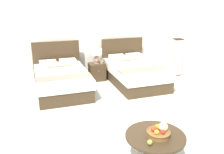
{
  "coord_description": "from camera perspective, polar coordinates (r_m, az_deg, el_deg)",
  "views": [
    {
      "loc": [
        -1.62,
        -4.55,
        2.4
      ],
      "look_at": [
        -0.02,
        0.48,
        0.67
      ],
      "focal_mm": 39.05,
      "sensor_mm": 36.0,
      "label": 1
    }
  ],
  "objects": [
    {
      "name": "table_lamp",
      "position": [
        7.23,
        -3.66,
        5.44
      ],
      "size": [
        0.33,
        0.33,
        0.43
      ],
      "color": "tan",
      "rests_on": "nightstand"
    },
    {
      "name": "loose_apple",
      "position": [
        3.48,
        8.84,
        -14.89
      ],
      "size": [
        0.07,
        0.07,
        0.07
      ],
      "color": "#92AF3F",
      "rests_on": "coffee_table"
    },
    {
      "name": "wall_back",
      "position": [
        7.72,
        -5.48,
        10.45
      ],
      "size": [
        9.77,
        0.12,
        2.74
      ],
      "primitive_type": "cube",
      "color": "white",
      "rests_on": "ground"
    },
    {
      "name": "floor_lamp_corner",
      "position": [
        8.03,
        14.97,
        4.53
      ],
      "size": [
        0.26,
        0.26,
        1.18
      ],
      "color": "black",
      "rests_on": "ground"
    },
    {
      "name": "nightstand",
      "position": [
        7.36,
        -3.53,
        1.26
      ],
      "size": [
        0.47,
        0.43,
        0.52
      ],
      "color": "#3C2D1B",
      "rests_on": "ground"
    },
    {
      "name": "bed_near_corner",
      "position": [
        7.09,
        5.21,
        1.04
      ],
      "size": [
        1.38,
        2.17,
        1.17
      ],
      "color": "#3C2D1B",
      "rests_on": "ground"
    },
    {
      "name": "ground_plane",
      "position": [
        5.4,
        1.77,
        -8.35
      ],
      "size": [
        9.77,
        9.46,
        0.02
      ],
      "primitive_type": "cube",
      "color": "beige"
    },
    {
      "name": "fruit_bowl",
      "position": [
        3.68,
        10.98,
        -12.45
      ],
      "size": [
        0.35,
        0.35,
        0.21
      ],
      "color": "brown",
      "rests_on": "coffee_table"
    },
    {
      "name": "coffee_table",
      "position": [
        3.79,
        10.03,
        -14.74
      ],
      "size": [
        0.89,
        0.89,
        0.48
      ],
      "color": "#3C2D1B",
      "rests_on": "ground"
    },
    {
      "name": "bed_near_window",
      "position": [
        6.6,
        -11.73,
        -0.61
      ],
      "size": [
        1.37,
        2.07,
        1.18
      ],
      "color": "#3C2D1B",
      "rests_on": "ground"
    },
    {
      "name": "vase",
      "position": [
        7.26,
        -2.43,
        3.79
      ],
      "size": [
        0.09,
        0.09,
        0.15
      ],
      "color": "#92825E",
      "rests_on": "nightstand"
    }
  ]
}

